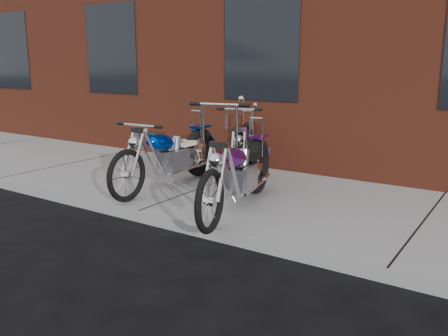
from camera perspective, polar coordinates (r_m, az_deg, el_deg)
The scene contains 5 objects.
ground at distance 5.97m, azimuth -10.23°, elevation -6.46°, with size 120.00×120.00×0.00m, color black.
sidewalk at distance 7.05m, azimuth -1.82°, elevation -2.66°, with size 22.00×3.00×0.15m, color gray.
chopper_purple at distance 5.79m, azimuth 1.80°, elevation -0.79°, with size 0.76×2.40×1.36m.
chopper_blue at distance 6.91m, azimuth -6.53°, elevation 1.29°, with size 0.59×2.42×1.05m.
chopper_third at distance 7.35m, azimuth 2.39°, elevation 1.87°, with size 1.07×2.11×1.16m.
Camera 1 is at (3.95, -4.04, 1.93)m, focal length 38.00 mm.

